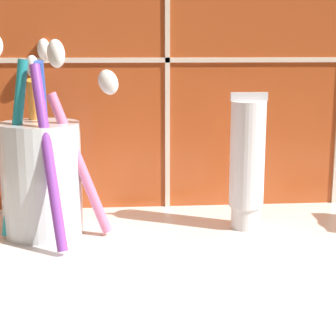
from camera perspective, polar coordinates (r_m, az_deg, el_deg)
sink_counter at (r=44.76cm, az=-0.70°, el=-11.36°), size 73.59×35.36×2.00cm
tile_wall_backsplash at (r=58.99cm, az=-1.98°, el=16.31°), size 83.59×1.72×46.08cm
toothbrush_cup at (r=52.16cm, az=-12.69°, el=-0.36°), size 11.95×16.60×18.12cm
toothpaste_tube at (r=52.66cm, az=8.04°, el=0.55°), size 3.40×3.24×12.83cm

